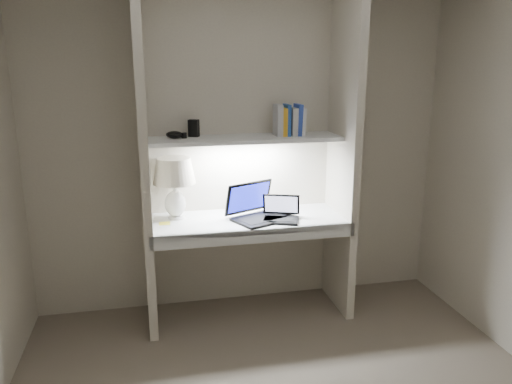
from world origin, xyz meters
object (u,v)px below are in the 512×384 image
object	(u,v)px
table_lamp	(174,178)
speaker	(240,200)
laptop_main	(257,211)
laptop_netbook	(280,214)
book_row	(289,121)

from	to	relation	value
table_lamp	speaker	bearing A→B (deg)	12.58
laptop_main	laptop_netbook	xyz separation A→B (m)	(0.16, -0.07, -0.02)
table_lamp	laptop_main	bearing A→B (deg)	-11.61
laptop_netbook	speaker	distance (m)	0.39
speaker	laptop_main	bearing A→B (deg)	-80.58
laptop_netbook	speaker	world-z (taller)	laptop_netbook
table_lamp	laptop_netbook	bearing A→B (deg)	-13.91
speaker	table_lamp	bearing A→B (deg)	-177.94
book_row	laptop_main	bearing A→B (deg)	-157.06
speaker	book_row	distance (m)	0.73
laptop_main	laptop_netbook	bearing A→B (deg)	-46.48
laptop_netbook	book_row	size ratio (longest dim) A/B	1.46
table_lamp	book_row	xyz separation A→B (m)	(0.86, -0.01, 0.40)
laptop_main	book_row	distance (m)	0.71
table_lamp	laptop_netbook	world-z (taller)	table_lamp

